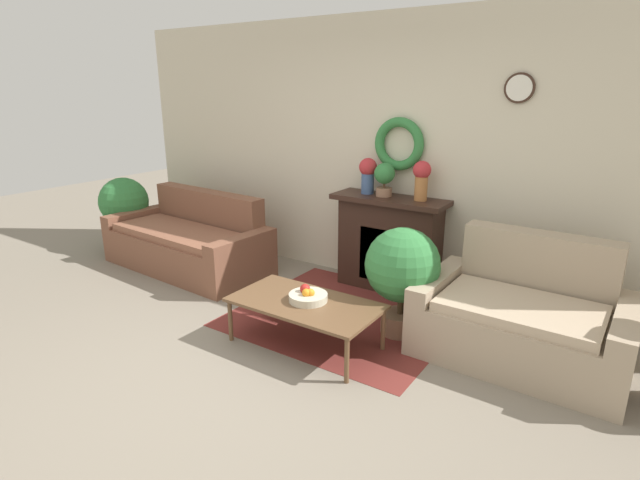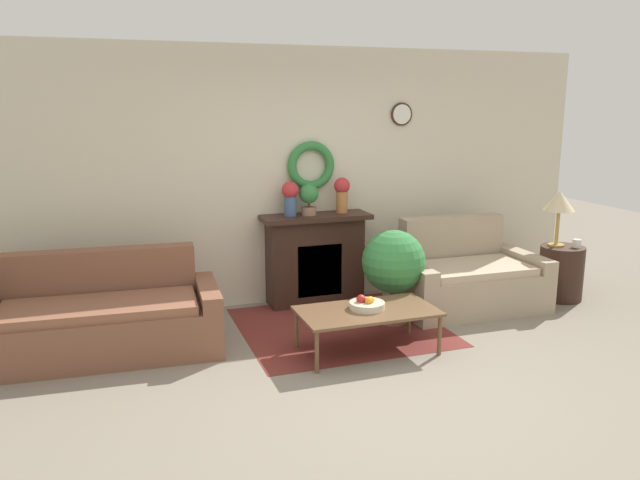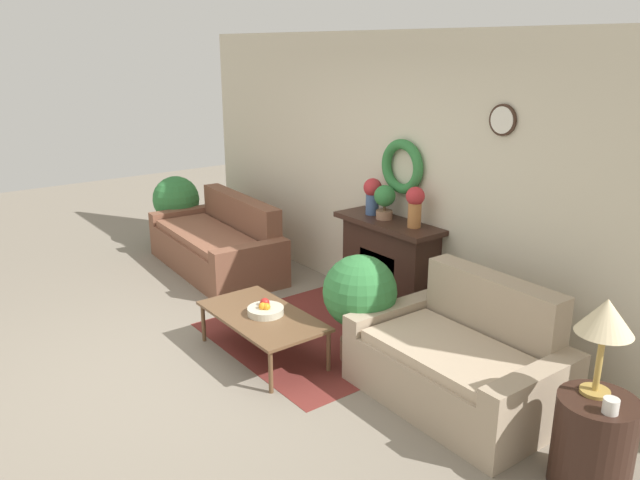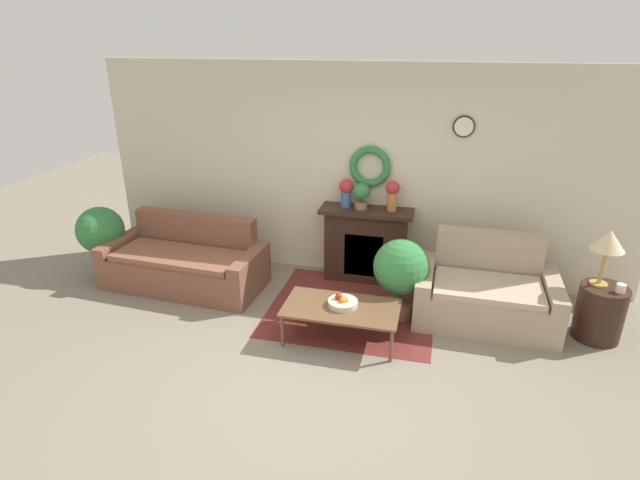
# 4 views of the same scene
# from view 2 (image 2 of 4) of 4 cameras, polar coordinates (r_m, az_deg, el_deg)

# --- Properties ---
(ground_plane) EXTENTS (16.00, 16.00, 0.00)m
(ground_plane) POSITION_cam_2_polar(r_m,az_deg,el_deg) (4.90, 6.46, -13.38)
(ground_plane) COLOR gray
(floor_rug) EXTENTS (1.89, 1.74, 0.01)m
(floor_rug) POSITION_cam_2_polar(r_m,az_deg,el_deg) (6.10, 1.86, -7.91)
(floor_rug) COLOR maroon
(floor_rug) RESTS_ON ground_plane
(wall_back) EXTENTS (6.80, 0.16, 2.70)m
(wall_back) POSITION_cam_2_polar(r_m,az_deg,el_deg) (6.68, -2.12, 5.81)
(wall_back) COLOR beige
(wall_back) RESTS_ON ground_plane
(fireplace) EXTENTS (1.15, 0.41, 0.97)m
(fireplace) POSITION_cam_2_polar(r_m,az_deg,el_deg) (6.69, -0.45, -1.69)
(fireplace) COLOR #331E16
(fireplace) RESTS_ON ground_plane
(couch_left) EXTENTS (2.04, 1.01, 0.85)m
(couch_left) POSITION_cam_2_polar(r_m,az_deg,el_deg) (5.74, -19.34, -6.86)
(couch_left) COLOR brown
(couch_left) RESTS_ON ground_plane
(loveseat_right) EXTENTS (1.53, 0.99, 0.91)m
(loveseat_right) POSITION_cam_2_polar(r_m,az_deg,el_deg) (6.80, 13.10, -3.40)
(loveseat_right) COLOR tan
(loveseat_right) RESTS_ON ground_plane
(coffee_table) EXTENTS (1.19, 0.64, 0.38)m
(coffee_table) POSITION_cam_2_polar(r_m,az_deg,el_deg) (5.43, 4.34, -6.67)
(coffee_table) COLOR brown
(coffee_table) RESTS_ON ground_plane
(fruit_bowl) EXTENTS (0.31, 0.31, 0.12)m
(fruit_bowl) POSITION_cam_2_polar(r_m,az_deg,el_deg) (5.43, 4.29, -5.90)
(fruit_bowl) COLOR beige
(fruit_bowl) RESTS_ON coffee_table
(side_table_by_loveseat) EXTENTS (0.47, 0.47, 0.59)m
(side_table_by_loveseat) POSITION_cam_2_polar(r_m,az_deg,el_deg) (7.35, 21.16, -2.81)
(side_table_by_loveseat) COLOR #331E16
(side_table_by_loveseat) RESTS_ON ground_plane
(table_lamp) EXTENTS (0.33, 0.33, 0.60)m
(table_lamp) POSITION_cam_2_polar(r_m,az_deg,el_deg) (7.20, 21.04, 3.19)
(table_lamp) COLOR #B28E42
(table_lamp) RESTS_ON side_table_by_loveseat
(mug) EXTENTS (0.09, 0.09, 0.09)m
(mug) POSITION_cam_2_polar(r_m,az_deg,el_deg) (7.29, 22.43, -0.29)
(mug) COLOR silver
(mug) RESTS_ON side_table_by_loveseat
(vase_on_mantel_left) EXTENTS (0.18, 0.18, 0.36)m
(vase_on_mantel_left) POSITION_cam_2_polar(r_m,az_deg,el_deg) (6.48, -2.74, 4.04)
(vase_on_mantel_left) COLOR #3D5684
(vase_on_mantel_left) RESTS_ON fireplace
(vase_on_mantel_right) EXTENTS (0.17, 0.17, 0.38)m
(vase_on_mantel_right) POSITION_cam_2_polar(r_m,az_deg,el_deg) (6.66, 2.02, 4.38)
(vase_on_mantel_right) COLOR #AD6B38
(vase_on_mantel_right) RESTS_ON fireplace
(potted_plant_on_mantel) EXTENTS (0.20, 0.20, 0.33)m
(potted_plant_on_mantel) POSITION_cam_2_polar(r_m,az_deg,el_deg) (6.52, -1.03, 3.95)
(potted_plant_on_mantel) COLOR #8E664C
(potted_plant_on_mantel) RESTS_ON fireplace
(potted_plant_floor_by_loveseat) EXTENTS (0.62, 0.62, 0.92)m
(potted_plant_floor_by_loveseat) POSITION_cam_2_polar(r_m,az_deg,el_deg) (6.12, 6.73, -2.32)
(potted_plant_floor_by_loveseat) COLOR #8E664C
(potted_plant_floor_by_loveseat) RESTS_ON ground_plane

